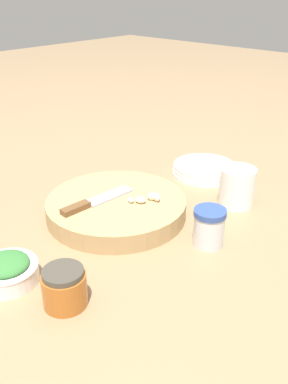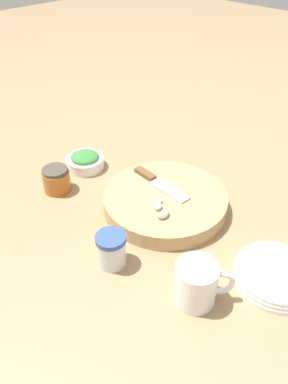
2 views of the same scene
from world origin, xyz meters
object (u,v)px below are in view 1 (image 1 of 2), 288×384
garlic_cloves (149,198)px  coffee_mug (237,186)px  herb_bowl (7,270)px  spice_jar (209,227)px  plate_stack (204,170)px  honey_jar (64,287)px  chef_knife (93,202)px  cutting_board (116,207)px

garlic_cloves → coffee_mug: size_ratio=0.69×
herb_bowl → spice_jar: bearing=150.4°
plate_stack → spice_jar: bearing=36.8°
spice_jar → honey_jar: (0.31, -0.07, -0.01)m
garlic_cloves → plate_stack: bearing=-170.7°
plate_stack → herb_bowl: bearing=1.2°
spice_jar → honey_jar: spice_jar is taller
herb_bowl → coffee_mug: size_ratio=1.12×
garlic_cloves → plate_stack: 0.29m
garlic_cloves → honey_jar: size_ratio=0.93×
chef_knife → honey_jar: size_ratio=2.51×
coffee_mug → honey_jar: size_ratio=1.36×
herb_bowl → plate_stack: 0.63m
chef_knife → coffee_mug: bearing=59.3°
coffee_mug → plate_stack: (-0.09, -0.16, -0.03)m
chef_knife → garlic_cloves: 0.12m
cutting_board → spice_jar: bearing=101.6°
cutting_board → honey_jar: size_ratio=4.25×
cutting_board → herb_bowl: bearing=5.2°
spice_jar → herb_bowl: bearing=-29.6°
cutting_board → coffee_mug: size_ratio=3.13×
spice_jar → honey_jar: bearing=-12.9°
plate_stack → chef_knife: bearing=-5.4°
garlic_cloves → honey_jar: 0.32m
spice_jar → coffee_mug: (-0.19, -0.05, 0.01)m
coffee_mug → honey_jar: 0.50m
garlic_cloves → spice_jar: bearing=90.9°
herb_bowl → coffee_mug: bearing=165.1°
herb_bowl → coffee_mug: 0.56m
plate_stack → honey_jar: (0.59, 0.14, 0.02)m
cutting_board → herb_bowl: herb_bowl is taller
plate_stack → coffee_mug: bearing=60.1°
herb_bowl → plate_stack: herb_bowl is taller
cutting_board → garlic_cloves: (-0.04, 0.06, 0.03)m
chef_knife → herb_bowl: chef_knife is taller
cutting_board → chef_knife: size_ratio=1.69×
spice_jar → coffee_mug: bearing=-164.3°
garlic_cloves → coffee_mug: bearing=150.5°
cutting_board → garlic_cloves: size_ratio=4.57×
garlic_cloves → cutting_board: bearing=-54.1°
garlic_cloves → coffee_mug: 0.22m
chef_knife → herb_bowl: size_ratio=1.66×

